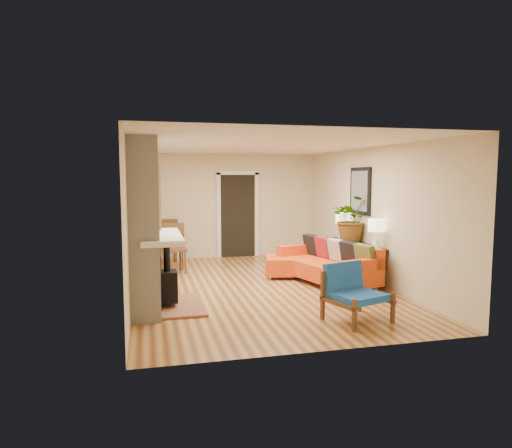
# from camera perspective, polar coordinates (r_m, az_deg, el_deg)

# --- Properties ---
(room_shell) EXTENTS (6.50, 6.50, 6.50)m
(room_shell) POSITION_cam_1_polar(r_m,az_deg,el_deg) (11.06, 0.08, 1.82)
(room_shell) COLOR tan
(room_shell) RESTS_ON ground
(fireplace) EXTENTS (1.09, 1.68, 2.60)m
(fireplace) POSITION_cam_1_polar(r_m,az_deg,el_deg) (7.13, -13.50, -0.65)
(fireplace) COLOR white
(fireplace) RESTS_ON ground
(sofa) EXTENTS (1.48, 2.31, 0.84)m
(sofa) POSITION_cam_1_polar(r_m,az_deg,el_deg) (8.92, 9.24, -4.90)
(sofa) COLOR silver
(sofa) RESTS_ON ground
(ottoman) EXTENTS (0.96, 0.96, 0.40)m
(ottoman) POSITION_cam_1_polar(r_m,az_deg,el_deg) (9.39, 3.75, -5.14)
(ottoman) COLOR silver
(ottoman) RESTS_ON ground
(blue_chair) EXTENTS (0.95, 0.94, 0.80)m
(blue_chair) POSITION_cam_1_polar(r_m,az_deg,el_deg) (6.73, 11.94, -8.00)
(blue_chair) COLOR brown
(blue_chair) RESTS_ON ground
(dining_table) EXTENTS (0.89, 1.95, 1.04)m
(dining_table) POSITION_cam_1_polar(r_m,az_deg,el_deg) (10.48, -11.10, -1.60)
(dining_table) COLOR brown
(dining_table) RESTS_ON ground
(console_table) EXTENTS (0.34, 1.85, 0.72)m
(console_table) POSITION_cam_1_polar(r_m,az_deg,el_deg) (9.32, 12.52, -3.21)
(console_table) COLOR black
(console_table) RESTS_ON ground
(lamp_near) EXTENTS (0.30, 0.30, 0.54)m
(lamp_near) POSITION_cam_1_polar(r_m,az_deg,el_deg) (8.59, 14.79, -0.77)
(lamp_near) COLOR white
(lamp_near) RESTS_ON console_table
(lamp_far) EXTENTS (0.30, 0.30, 0.54)m
(lamp_far) POSITION_cam_1_polar(r_m,az_deg,el_deg) (9.90, 10.77, 0.20)
(lamp_far) COLOR white
(lamp_far) RESTS_ON console_table
(houseplant) EXTENTS (0.91, 0.82, 0.93)m
(houseplant) POSITION_cam_1_polar(r_m,az_deg,el_deg) (9.45, 11.93, 0.68)
(houseplant) COLOR #1E5919
(houseplant) RESTS_ON console_table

